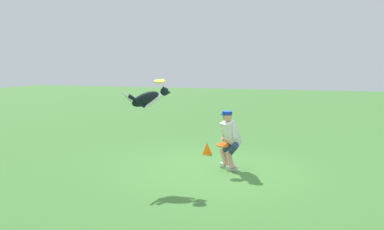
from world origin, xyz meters
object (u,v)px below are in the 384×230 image
training_cone (207,148)px  person (229,138)px  dog (148,98)px  frisbee_held (222,145)px  frisbee_flying (160,81)px

training_cone → person: bearing=125.9°
dog → frisbee_held: size_ratio=3.55×
frisbee_held → training_cone: (0.83, -1.61, -0.46)m
person → training_cone: 1.62m
frisbee_flying → frisbee_held: frisbee_flying is taller
frisbee_flying → training_cone: frisbee_flying is taller
frisbee_held → training_cone: frisbee_held is taller
person → frisbee_held: bearing=38.4°
dog → frisbee_held: 1.87m
frisbee_held → dog: bearing=31.6°
dog → training_cone: size_ratio=2.88×
person → frisbee_held: (0.06, 0.38, -0.09)m
frisbee_held → frisbee_flying: bearing=30.5°
dog → person: bearing=10.0°
frisbee_flying → frisbee_held: size_ratio=0.92×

